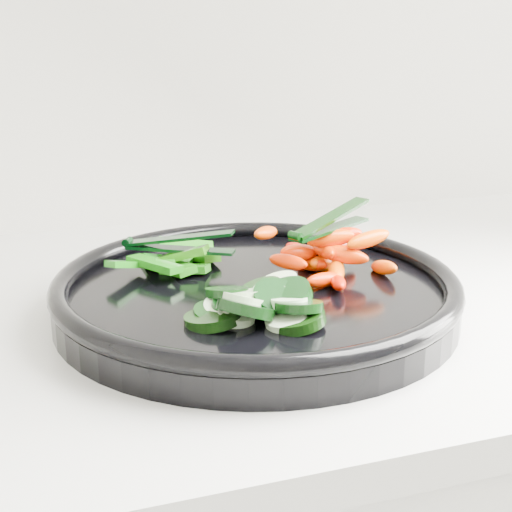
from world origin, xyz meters
name	(u,v)px	position (x,y,z in m)	size (l,w,h in m)	color
veggie_tray	(256,292)	(-0.68, 1.64, 0.95)	(0.43, 0.43, 0.04)	black
cucumber_pile	(254,306)	(-0.70, 1.58, 0.96)	(0.12, 0.11, 0.04)	black
carrot_pile	(327,253)	(-0.60, 1.66, 0.97)	(0.13, 0.16, 0.05)	#EF4C00
pepper_pile	(173,261)	(-0.74, 1.72, 0.96)	(0.12, 0.10, 0.04)	#0A710D
tong_carrot	(329,224)	(-0.60, 1.66, 1.00)	(0.11, 0.07, 0.02)	black
tong_pepper	(176,244)	(-0.74, 1.72, 0.98)	(0.11, 0.07, 0.02)	black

